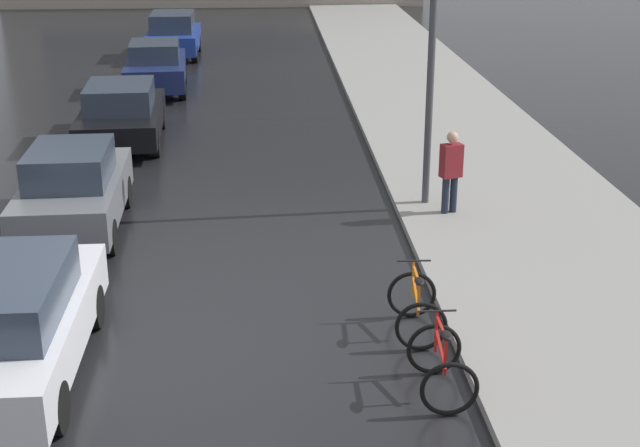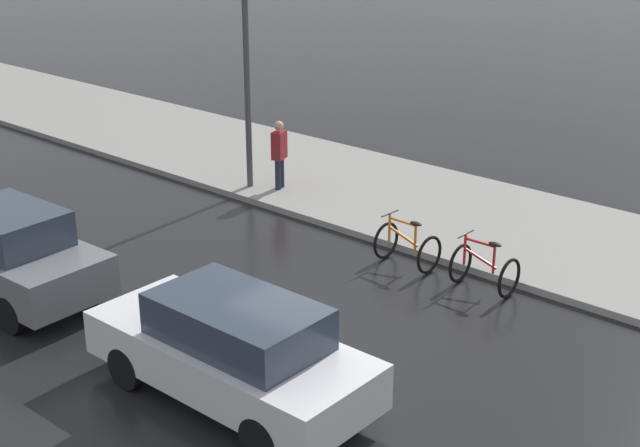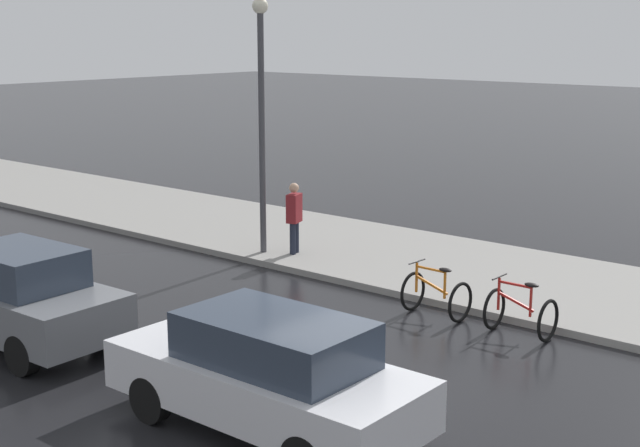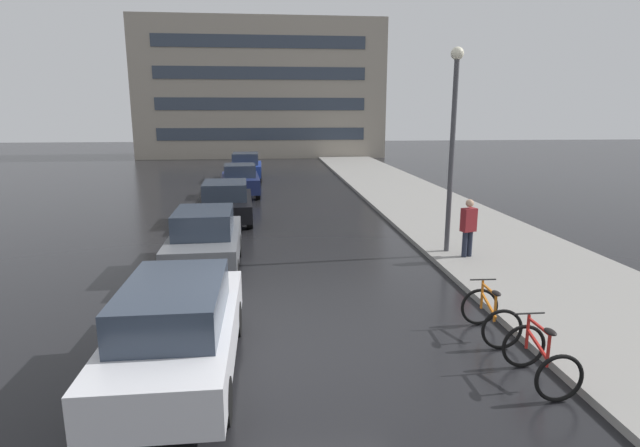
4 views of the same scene
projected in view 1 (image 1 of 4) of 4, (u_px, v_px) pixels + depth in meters
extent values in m
plane|color=black|center=(195.00, 368.00, 11.98)|extent=(140.00, 140.00, 0.00)
cube|color=gray|center=(470.00, 151.00, 21.66)|extent=(4.80, 60.00, 0.14)
torus|color=black|center=(434.00, 349.00, 11.72)|extent=(0.74, 0.06, 0.74)
torus|color=black|center=(450.00, 389.00, 10.78)|extent=(0.74, 0.06, 0.74)
cube|color=red|center=(445.00, 357.00, 11.00)|extent=(0.04, 0.04, 0.53)
cube|color=red|center=(436.00, 332.00, 11.55)|extent=(0.04, 0.04, 0.57)
cube|color=red|center=(441.00, 328.00, 11.19)|extent=(0.04, 0.60, 0.04)
cube|color=red|center=(441.00, 350.00, 11.27)|extent=(0.04, 0.69, 0.25)
ellipsoid|color=black|center=(446.00, 335.00, 10.89)|extent=(0.14, 0.26, 0.07)
cylinder|color=black|center=(437.00, 311.00, 11.44)|extent=(0.50, 0.03, 0.03)
torus|color=black|center=(412.00, 295.00, 13.30)|extent=(0.74, 0.09, 0.74)
torus|color=black|center=(421.00, 327.00, 12.32)|extent=(0.74, 0.09, 0.74)
cube|color=orange|center=(419.00, 299.00, 12.55)|extent=(0.04, 0.04, 0.51)
cube|color=orange|center=(413.00, 280.00, 13.13)|extent=(0.04, 0.04, 0.56)
cube|color=orange|center=(416.00, 275.00, 12.76)|extent=(0.06, 0.62, 0.04)
cube|color=orange|center=(416.00, 294.00, 12.84)|extent=(0.06, 0.71, 0.26)
ellipsoid|color=black|center=(419.00, 281.00, 12.45)|extent=(0.15, 0.26, 0.07)
cylinder|color=black|center=(414.00, 261.00, 13.02)|extent=(0.50, 0.05, 0.03)
cube|color=silver|center=(14.00, 332.00, 11.58)|extent=(1.78, 4.40, 0.66)
cube|color=#2D3847|center=(4.00, 293.00, 11.19)|extent=(1.45, 2.43, 0.60)
cylinder|color=black|center=(93.00, 307.00, 13.01)|extent=(0.23, 0.64, 0.64)
cylinder|color=black|center=(55.00, 408.00, 10.48)|extent=(0.23, 0.64, 0.64)
cube|color=slate|center=(75.00, 196.00, 16.60)|extent=(1.85, 4.10, 0.72)
cube|color=#2D3847|center=(70.00, 164.00, 16.21)|extent=(1.47, 2.01, 0.62)
cylinder|color=black|center=(48.00, 194.00, 17.83)|extent=(0.24, 0.65, 0.64)
cylinder|color=black|center=(125.00, 192.00, 17.96)|extent=(0.24, 0.65, 0.64)
cylinder|color=black|center=(21.00, 240.00, 15.49)|extent=(0.24, 0.65, 0.64)
cylinder|color=black|center=(109.00, 237.00, 15.63)|extent=(0.24, 0.65, 0.64)
cube|color=black|center=(122.00, 119.00, 22.41)|extent=(2.16, 4.49, 0.61)
cube|color=#2D3847|center=(120.00, 96.00, 22.03)|extent=(1.70, 2.25, 0.62)
cylinder|color=black|center=(95.00, 119.00, 23.69)|extent=(0.25, 0.65, 0.64)
cylinder|color=black|center=(161.00, 117.00, 23.88)|extent=(0.25, 0.65, 0.64)
cylinder|color=black|center=(81.00, 146.00, 21.16)|extent=(0.25, 0.65, 0.64)
cylinder|color=black|center=(155.00, 144.00, 21.35)|extent=(0.25, 0.65, 0.64)
cube|color=navy|center=(156.00, 71.00, 28.15)|extent=(2.10, 4.27, 0.70)
cube|color=#2D3847|center=(155.00, 51.00, 27.77)|extent=(1.62, 2.05, 0.58)
cylinder|color=black|center=(133.00, 75.00, 29.37)|extent=(0.26, 0.65, 0.64)
cylinder|color=black|center=(183.00, 73.00, 29.57)|extent=(0.26, 0.65, 0.64)
cylinder|color=black|center=(128.00, 91.00, 26.98)|extent=(0.26, 0.65, 0.64)
cylinder|color=black|center=(182.00, 89.00, 27.18)|extent=(0.26, 0.65, 0.64)
cube|color=navy|center=(174.00, 40.00, 34.01)|extent=(1.94, 4.12, 0.70)
cube|color=#2D3847|center=(172.00, 22.00, 33.62)|extent=(1.58, 2.28, 0.68)
cylinder|color=black|center=(155.00, 44.00, 35.26)|extent=(0.23, 0.64, 0.64)
cylinder|color=black|center=(198.00, 43.00, 35.38)|extent=(0.23, 0.64, 0.64)
cylinder|color=black|center=(149.00, 55.00, 32.89)|extent=(0.23, 0.64, 0.64)
cylinder|color=black|center=(195.00, 54.00, 33.01)|extent=(0.23, 0.64, 0.64)
cylinder|color=#1E2333|center=(445.00, 199.00, 17.24)|extent=(0.14, 0.14, 0.86)
cylinder|color=#1E2333|center=(453.00, 197.00, 17.30)|extent=(0.14, 0.14, 0.86)
cube|color=maroon|center=(451.00, 161.00, 17.01)|extent=(0.46, 0.36, 0.65)
sphere|color=tan|center=(453.00, 137.00, 16.84)|extent=(0.22, 0.22, 0.22)
cylinder|color=#424247|center=(431.00, 74.00, 17.03)|extent=(0.14, 0.14, 5.48)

